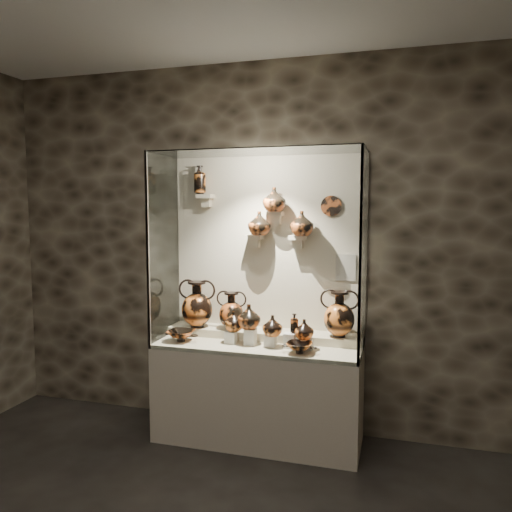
{
  "coord_description": "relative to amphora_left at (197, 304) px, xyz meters",
  "views": [
    {
      "loc": [
        1.11,
        -1.71,
        1.95
      ],
      "look_at": [
        -0.03,
        2.23,
        1.55
      ],
      "focal_mm": 35.0,
      "sensor_mm": 36.0,
      "label": 1
    }
  ],
  "objects": [
    {
      "name": "plinth",
      "position": [
        0.59,
        -0.13,
        -0.71
      ],
      "size": [
        1.7,
        0.6,
        0.8
      ],
      "primitive_type": "cube",
      "color": "beige",
      "rests_on": "floor"
    },
    {
      "name": "bracket_ca",
      "position": [
        0.49,
        0.11,
        0.59
      ],
      "size": [
        0.14,
        0.12,
        0.04
      ],
      "primitive_type": "cube",
      "color": "beige",
      "rests_on": "back_panel"
    },
    {
      "name": "amphora_right",
      "position": [
        1.24,
        0.01,
        -0.02
      ],
      "size": [
        0.37,
        0.37,
        0.38
      ],
      "primitive_type": null,
      "rotation": [
        0.0,
        0.0,
        -0.27
      ],
      "color": "#CE6A27",
      "rests_on": "rear_tier"
    },
    {
      "name": "glass_left",
      "position": [
        -0.25,
        -0.13,
        0.49
      ],
      "size": [
        0.01,
        0.6,
        1.6
      ],
      "primitive_type": "cube",
      "color": "white",
      "rests_on": "plinth"
    },
    {
      "name": "jug_a",
      "position": [
        0.39,
        -0.16,
        -0.09
      ],
      "size": [
        0.22,
        0.22,
        0.17
      ],
      "primitive_type": "imported",
      "rotation": [
        0.0,
        0.0,
        0.43
      ],
      "color": "#CE6A27",
      "rests_on": "pedestal_a"
    },
    {
      "name": "amphora_mid",
      "position": [
        0.31,
        0.02,
        -0.04
      ],
      "size": [
        0.27,
        0.27,
        0.32
      ],
      "primitive_type": null,
      "rotation": [
        0.0,
        0.0,
        -0.04
      ],
      "color": "#AA4C1E",
      "rests_on": "rear_tier"
    },
    {
      "name": "ovoid_vase_b",
      "position": [
        0.68,
        0.07,
        0.91
      ],
      "size": [
        0.22,
        0.22,
        0.2
      ],
      "primitive_type": "imported",
      "rotation": [
        0.0,
        0.0,
        0.12
      ],
      "color": "#AA4C1E",
      "rests_on": "bracket_cb"
    },
    {
      "name": "jug_b",
      "position": [
        0.53,
        -0.16,
        -0.04
      ],
      "size": [
        0.19,
        0.19,
        0.2
      ],
      "primitive_type": "imported",
      "rotation": [
        0.0,
        0.0,
        -0.0
      ],
      "color": "#AA4C1E",
      "rests_on": "pedestal_b"
    },
    {
      "name": "frame_post_right",
      "position": [
        1.43,
        -0.42,
        0.49
      ],
      "size": [
        0.02,
        0.02,
        1.6
      ],
      "primitive_type": "cube",
      "color": "gray",
      "rests_on": "plinth"
    },
    {
      "name": "ovoid_vase_c",
      "position": [
        0.92,
        0.06,
        0.72
      ],
      "size": [
        0.24,
        0.24,
        0.21
      ],
      "primitive_type": "imported",
      "rotation": [
        0.0,
        0.0,
        0.22
      ],
      "color": "#AA4C1E",
      "rests_on": "bracket_cc"
    },
    {
      "name": "wall_back",
      "position": [
        0.59,
        0.19,
        0.49
      ],
      "size": [
        5.0,
        0.02,
        3.2
      ],
      "primitive_type": "cube",
      "color": "black",
      "rests_on": "ground"
    },
    {
      "name": "jug_e",
      "position": [
        0.99,
        -0.18,
        -0.11
      ],
      "size": [
        0.17,
        0.17,
        0.16
      ],
      "primitive_type": "imported",
      "rotation": [
        0.0,
        0.0,
        -0.12
      ],
      "color": "#CE6A27",
      "rests_on": "pedestal_e"
    },
    {
      "name": "info_placard",
      "position": [
        1.27,
        0.17,
        0.35
      ],
      "size": [
        0.17,
        0.01,
        0.22
      ],
      "primitive_type": "cube",
      "color": "beige",
      "rests_on": "back_panel"
    },
    {
      "name": "back_panel",
      "position": [
        0.59,
        0.19,
        0.49
      ],
      "size": [
        1.7,
        0.03,
        1.6
      ],
      "primitive_type": "cube",
      "color": "beige",
      "rests_on": "plinth"
    },
    {
      "name": "rear_tier",
      "position": [
        0.59,
        0.05,
        -0.26
      ],
      "size": [
        1.7,
        0.25,
        0.1
      ],
      "primitive_type": "cube",
      "color": "#BEB293",
      "rests_on": "plinth"
    },
    {
      "name": "kylix_right",
      "position": [
        0.98,
        -0.31,
        -0.22
      ],
      "size": [
        0.31,
        0.29,
        0.1
      ],
      "primitive_type": null,
      "rotation": [
        0.0,
        0.0,
        -0.31
      ],
      "color": "#CE6A27",
      "rests_on": "front_tier"
    },
    {
      "name": "amphora_left",
      "position": [
        0.0,
        0.0,
        0.0
      ],
      "size": [
        0.38,
        0.38,
        0.41
      ],
      "primitive_type": null,
      "rotation": [
        0.0,
        0.0,
        -0.16
      ],
      "color": "#CE6A27",
      "rests_on": "rear_tier"
    },
    {
      "name": "pedestal_a",
      "position": [
        0.37,
        -0.18,
        -0.23
      ],
      "size": [
        0.09,
        0.09,
        0.1
      ],
      "primitive_type": "cube",
      "color": "silver",
      "rests_on": "front_tier"
    },
    {
      "name": "glass_top",
      "position": [
        0.59,
        -0.13,
        1.29
      ],
      "size": [
        1.7,
        0.6,
        0.01
      ],
      "primitive_type": "cube",
      "color": "white",
      "rests_on": "back_panel"
    },
    {
      "name": "bracket_ul",
      "position": [
        0.04,
        0.11,
        0.94
      ],
      "size": [
        0.14,
        0.12,
        0.04
      ],
      "primitive_type": "cube",
      "color": "beige",
      "rests_on": "back_panel"
    },
    {
      "name": "pedestal_b",
      "position": [
        0.54,
        -0.18,
        -0.21
      ],
      "size": [
        0.09,
        0.09,
        0.13
      ],
      "primitive_type": "cube",
      "color": "silver",
      "rests_on": "front_tier"
    },
    {
      "name": "jug_c",
      "position": [
        0.73,
        -0.19,
        -0.1
      ],
      "size": [
        0.21,
        0.21,
        0.17
      ],
      "primitive_type": "imported",
      "rotation": [
        0.0,
        0.0,
        -0.37
      ],
      "color": "#CE6A27",
      "rests_on": "pedestal_c"
    },
    {
      "name": "lekythos_small",
      "position": [
        0.91,
        -0.16,
        -0.07
      ],
      "size": [
        0.09,
        0.09,
        0.18
      ],
      "primitive_type": null,
      "rotation": [
        0.0,
        0.0,
        -0.23
      ],
      "color": "#AA4C1E",
      "rests_on": "pedestal_d"
    },
    {
      "name": "bracket_cc",
      "position": [
        0.87,
        0.11,
        0.59
      ],
      "size": [
        0.14,
        0.12,
        0.04
      ],
      "primitive_type": "cube",
      "color": "beige",
      "rests_on": "back_panel"
    },
    {
      "name": "bracket_cb",
      "position": [
        0.69,
        0.11,
        0.79
      ],
      "size": [
        0.1,
        0.12,
        0.04
      ],
      "primitive_type": "cube",
      "color": "beige",
      "rests_on": "back_panel"
    },
    {
      "name": "ovoid_vase_a",
      "position": [
        0.55,
        0.07,
        0.71
      ],
      "size": [
        0.2,
        0.2,
        0.2
      ],
      "primitive_type": "imported",
      "rotation": [
        0.0,
        0.0,
        0.03
      ],
      "color": "#AA4C1E",
      "rests_on": "bracket_ca"
    },
    {
      "name": "frame_post_left",
      "position": [
        -0.25,
        -0.42,
        0.49
      ],
      "size": [
        0.02,
        0.02,
        1.6
      ],
      "primitive_type": "cube",
      "color": "gray",
      "rests_on": "plinth"
    },
    {
      "name": "pedestal_c",
      "position": [
        0.71,
        -0.18,
        -0.23
      ],
      "size": [
        0.09,
        0.09,
        0.09
      ],
      "primitive_type": "cube",
      "color": "silver",
      "rests_on": "front_tier"
    },
    {
      "name": "lekythos_tall",
      "position": [
        -0.0,
        0.11,
        1.1
      ],
      "size": [
        0.12,
        0.12,
        0.28
      ],
      "primitive_type": null,
      "rotation": [
        0.0,
        0.0,
        0.08
      ],
      "color": "#CE6A27",
      "rests_on": "bracket_ul"
    },
    {
      "name": "kylix_left",
      "position": [
        -0.05,
        -0.24,
        -0.22
      ],
      "size": [
        0.36,
        0.34,
        0.12
      ],
      "primitive_type": null,
      "rotation": [
        0.0,
        0.0,
        -0.43
      ],
      "color": "#AA4C1E",
      "rests_on": "front_tier"
    },
    {
      "name": "glass_front",
      "position": [
        0.59,
        -0.42,
        0.49
      ],
      "size": [
        1.7,
        0.01,
        1.6
      ],
      "primitive_type": "cube",
      "color": "white",
      "rests_on": "plinth"
    },
    {
      "name": "pedestal_e",
      "position": [
        1.01,
        -0.18,
        -0.24
      ],
      "size": [
        0.09,
        0.09,
        0.08
      ],
      "primitive_type": "cube",
      "color": "silver",
      "rests_on": "front_tier"
    },
    {
      "name": "glass_right",
      "position": [
        1.44,
        -0.13,
        0.49
      ],
      "size": [
        0.01,
        0.6,
        1.6
      ],
      "primitive_type": "cube",
      "color": "white",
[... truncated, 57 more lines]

